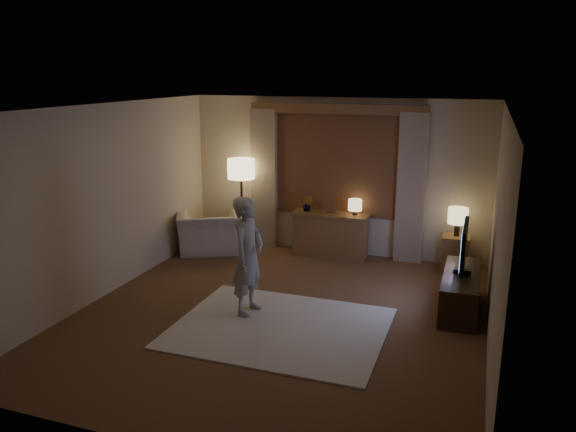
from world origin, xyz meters
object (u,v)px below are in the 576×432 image
at_px(armchair, 210,231).
at_px(person, 248,256).
at_px(tv_stand, 460,292).
at_px(side_table, 455,253).
at_px(sideboard, 330,236).

relative_size(armchair, person, 0.72).
relative_size(armchair, tv_stand, 0.78).
bearing_deg(person, tv_stand, -63.71).
relative_size(side_table, person, 0.37).
bearing_deg(person, sideboard, -3.63).
height_order(armchair, tv_stand, armchair).
bearing_deg(tv_stand, person, -158.36).
distance_m(armchair, side_table, 4.02).
height_order(sideboard, person, person).
height_order(sideboard, tv_stand, sideboard).
height_order(armchair, side_table, armchair).
xyz_separation_m(armchair, side_table, (4.00, 0.40, -0.08)).
bearing_deg(person, side_table, -38.70).
bearing_deg(side_table, armchair, -174.36).
distance_m(side_table, tv_stand, 1.52).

